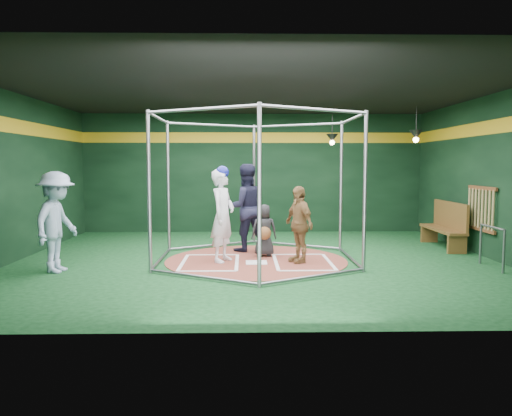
{
  "coord_description": "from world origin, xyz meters",
  "views": [
    {
      "loc": [
        -0.23,
        -10.33,
        2.01
      ],
      "look_at": [
        0.0,
        0.1,
        1.1
      ],
      "focal_mm": 35.0,
      "sensor_mm": 36.0,
      "label": 1
    }
  ],
  "objects_px": {
    "dugout_bench": "(446,224)",
    "umpire": "(245,208)",
    "batter_figure": "(223,214)",
    "visitor_leopard": "(299,224)"
  },
  "relations": [
    {
      "from": "dugout_bench",
      "to": "umpire",
      "type": "bearing_deg",
      "value": -175.19
    },
    {
      "from": "visitor_leopard",
      "to": "umpire",
      "type": "height_order",
      "value": "umpire"
    },
    {
      "from": "batter_figure",
      "to": "dugout_bench",
      "type": "relative_size",
      "value": 1.03
    },
    {
      "from": "visitor_leopard",
      "to": "dugout_bench",
      "type": "xyz_separation_m",
      "value": [
        3.77,
        1.78,
        -0.23
      ]
    },
    {
      "from": "batter_figure",
      "to": "visitor_leopard",
      "type": "height_order",
      "value": "batter_figure"
    },
    {
      "from": "visitor_leopard",
      "to": "dugout_bench",
      "type": "height_order",
      "value": "visitor_leopard"
    },
    {
      "from": "umpire",
      "to": "dugout_bench",
      "type": "distance_m",
      "value": 4.9
    },
    {
      "from": "batter_figure",
      "to": "visitor_leopard",
      "type": "relative_size",
      "value": 1.26
    },
    {
      "from": "batter_figure",
      "to": "dugout_bench",
      "type": "xyz_separation_m",
      "value": [
        5.33,
        1.67,
        -0.42
      ]
    },
    {
      "from": "batter_figure",
      "to": "umpire",
      "type": "distance_m",
      "value": 1.34
    }
  ]
}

